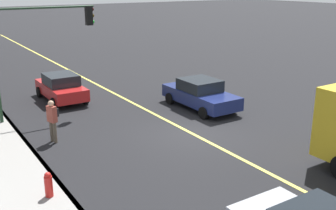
{
  "coord_description": "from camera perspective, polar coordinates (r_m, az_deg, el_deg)",
  "views": [
    {
      "loc": [
        -13.32,
        9.72,
        6.32
      ],
      "look_at": [
        0.07,
        1.13,
        1.44
      ],
      "focal_mm": 43.27,
      "sensor_mm": 36.0,
      "label": 1
    }
  ],
  "objects": [
    {
      "name": "curb_edge",
      "position": [
        15.09,
        -17.02,
        -8.2
      ],
      "size": [
        80.0,
        0.16,
        0.15
      ],
      "primitive_type": "cube",
      "color": "slate",
      "rests_on": "ground"
    },
    {
      "name": "traffic_light_mast",
      "position": [
        19.61,
        -18.05,
        8.87
      ],
      "size": [
        0.28,
        4.85,
        5.47
      ],
      "color": "#1E3823",
      "rests_on": "ground"
    },
    {
      "name": "ground",
      "position": [
        17.66,
        3.2,
        -3.95
      ],
      "size": [
        200.0,
        200.0,
        0.0
      ],
      "primitive_type": "plane",
      "color": "black"
    },
    {
      "name": "car_red",
      "position": [
        22.93,
        -14.82,
        2.44
      ],
      "size": [
        4.03,
        1.9,
        1.5
      ],
      "color": "red",
      "rests_on": "ground"
    },
    {
      "name": "car_navy",
      "position": [
        20.89,
        4.56,
        1.56
      ],
      "size": [
        4.5,
        2.04,
        1.52
      ],
      "color": "navy",
      "rests_on": "ground"
    },
    {
      "name": "pedestrian_with_backpack",
      "position": [
        16.97,
        -15.96,
        -1.74
      ],
      "size": [
        0.47,
        0.45,
        1.78
      ],
      "color": "brown",
      "rests_on": "ground"
    },
    {
      "name": "fire_hydrant",
      "position": [
        12.77,
        -16.46,
        -10.99
      ],
      "size": [
        0.24,
        0.24,
        0.94
      ],
      "color": "red",
      "rests_on": "ground"
    },
    {
      "name": "lane_stripe_center",
      "position": [
        17.66,
        3.2,
        -3.93
      ],
      "size": [
        80.0,
        0.16,
        0.01
      ],
      "primitive_type": "cube",
      "color": "#D8CC4C",
      "rests_on": "ground"
    }
  ]
}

